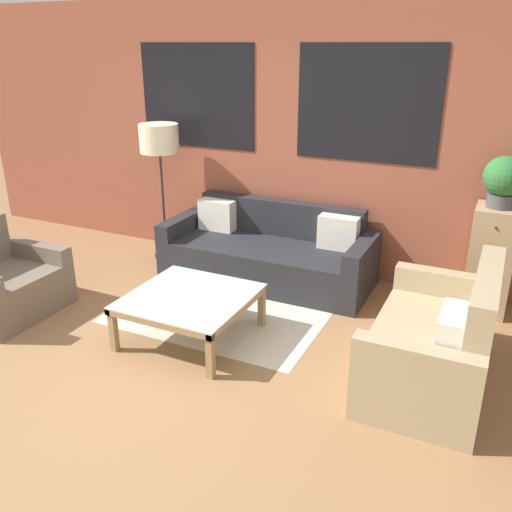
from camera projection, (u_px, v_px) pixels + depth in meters
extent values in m
plane|color=#8E6642|center=(150.00, 367.00, 4.21)|extent=(16.00, 16.00, 0.00)
cube|color=brown|center=(277.00, 138.00, 5.74)|extent=(8.40, 0.08, 2.80)
cube|color=black|center=(197.00, 96.00, 5.94)|extent=(1.40, 0.01, 1.10)
cube|color=black|center=(367.00, 104.00, 5.18)|extent=(1.40, 0.01, 1.10)
cube|color=beige|center=(227.00, 306.00, 5.16)|extent=(1.92, 1.59, 0.00)
cube|color=#232328|center=(263.00, 265.00, 5.61)|extent=(1.85, 0.72, 0.40)
cube|color=#232328|center=(280.00, 235.00, 5.91)|extent=(1.85, 0.16, 0.78)
cube|color=#232328|center=(185.00, 240.00, 6.05)|extent=(0.16, 0.88, 0.58)
cube|color=#232328|center=(361.00, 271.00, 5.24)|extent=(0.16, 0.88, 0.58)
cube|color=silver|center=(217.00, 215.00, 5.99)|extent=(0.40, 0.16, 0.34)
cube|color=beige|center=(338.00, 233.00, 5.43)|extent=(0.40, 0.16, 0.34)
cube|color=tan|center=(417.00, 352.00, 4.01)|extent=(0.64, 1.14, 0.42)
cube|color=tan|center=(479.00, 334.00, 3.76)|extent=(0.16, 1.14, 0.92)
cube|color=tan|center=(442.00, 306.00, 4.48)|extent=(0.80, 0.14, 0.62)
cube|color=tan|center=(413.00, 390.00, 3.40)|extent=(0.80, 0.14, 0.62)
cube|color=silver|center=(451.00, 336.00, 3.48)|extent=(0.16, 0.40, 0.34)
cube|color=#6B5B4C|center=(14.00, 294.00, 4.96)|extent=(0.64, 0.64, 0.40)
cube|color=#6B5B4C|center=(39.00, 270.00, 5.29)|extent=(0.80, 0.14, 0.56)
cube|color=silver|center=(190.00, 296.00, 4.49)|extent=(0.98, 0.98, 0.01)
cube|color=#99754C|center=(157.00, 324.00, 4.11)|extent=(0.98, 0.05, 0.05)
cube|color=#99754C|center=(217.00, 279.00, 4.89)|extent=(0.98, 0.05, 0.05)
cube|color=#99754C|center=(144.00, 289.00, 4.68)|extent=(0.05, 0.98, 0.05)
cube|color=#99754C|center=(239.00, 310.00, 4.31)|extent=(0.05, 0.98, 0.05)
cube|color=#99754C|center=(113.00, 329.00, 4.36)|extent=(0.06, 0.05, 0.38)
cube|color=#99754C|center=(210.00, 355.00, 4.00)|extent=(0.05, 0.05, 0.38)
cube|color=#99754C|center=(175.00, 287.00, 5.12)|extent=(0.06, 0.05, 0.38)
cube|color=#99754C|center=(262.00, 306.00, 4.76)|extent=(0.05, 0.05, 0.38)
cylinder|color=#2D2D2D|center=(167.00, 255.00, 6.39)|extent=(0.28, 0.28, 0.02)
cylinder|color=#2D2D2D|center=(163.00, 205.00, 6.17)|extent=(0.03, 0.03, 1.20)
cylinder|color=beige|center=(159.00, 138.00, 5.89)|extent=(0.43, 0.43, 0.31)
cube|color=tan|center=(490.00, 260.00, 4.93)|extent=(0.38, 0.41, 1.00)
sphere|color=#38332D|center=(496.00, 228.00, 4.61)|extent=(0.02, 0.02, 0.02)
sphere|color=#38332D|center=(491.00, 255.00, 4.71)|extent=(0.02, 0.02, 0.02)
sphere|color=#38332D|center=(487.00, 281.00, 4.80)|extent=(0.02, 0.02, 0.02)
sphere|color=#38332D|center=(482.00, 307.00, 4.89)|extent=(0.02, 0.02, 0.02)
cylinder|color=#47474C|center=(501.00, 201.00, 4.72)|extent=(0.23, 0.23, 0.12)
sphere|color=#2D6B33|center=(505.00, 177.00, 4.64)|extent=(0.36, 0.36, 0.36)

